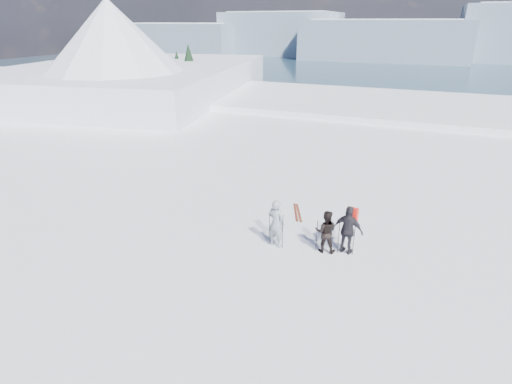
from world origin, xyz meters
TOP-DOWN VIEW (x-y plane):
  - lake_basin at (0.00, 30.00)m, footprint 820.00×820.00m
  - far_mountain_range at (29.60, 454.78)m, footprint 770.00×110.00m
  - near_ridge at (-26.60, 29.36)m, footprint 31.37×35.68m
  - skier_grey at (-1.39, 1.99)m, footprint 0.75×0.58m
  - skier_dark at (0.35, 2.28)m, footprint 0.85×0.71m
  - skier_pack at (1.08, 2.45)m, footprint 1.11×0.62m
  - backpack at (1.13, 2.70)m, footprint 0.42×0.28m
  - ski_poles at (-0.01, 2.16)m, footprint 2.96×0.51m
  - skis_loose at (-1.42, 4.86)m, footprint 0.85×1.62m

SIDE VIEW (x-z plane):
  - far_mountain_range at x=29.60m, z-range -33.69..19.31m
  - lake_basin at x=0.00m, z-range -42.31..29.31m
  - near_ridge at x=-26.60m, z-range -16.29..9.33m
  - skis_loose at x=-1.42m, z-range 0.00..0.03m
  - ski_poles at x=-0.01m, z-range -0.04..1.30m
  - skier_dark at x=0.35m, z-range 0.00..1.57m
  - skier_pack at x=1.08m, z-range 0.00..1.79m
  - skier_grey at x=-1.39m, z-range 0.00..1.82m
  - backpack at x=1.13m, z-range 1.79..2.31m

